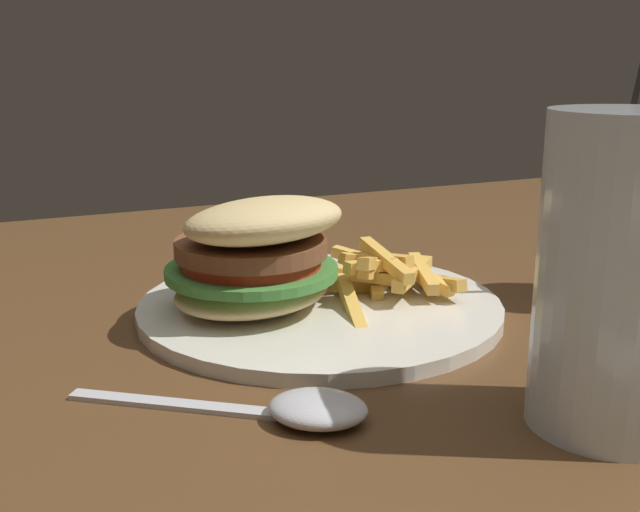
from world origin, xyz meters
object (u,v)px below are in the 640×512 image
meal_plate_near (291,277)px  juice_glass (625,240)px  spoon (303,408)px  beer_glass (619,282)px

meal_plate_near → juice_glass: 0.26m
meal_plate_near → spoon: 0.16m
beer_glass → juice_glass: 0.23m
beer_glass → spoon: (0.14, -0.07, -0.07)m
beer_glass → juice_glass: juice_glass is taller
meal_plate_near → juice_glass: (-0.25, 0.07, 0.02)m
juice_glass → beer_glass: bearing=42.5°
juice_glass → spoon: size_ratio=1.36×
spoon → beer_glass: bearing=10.9°
meal_plate_near → beer_glass: size_ratio=1.66×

